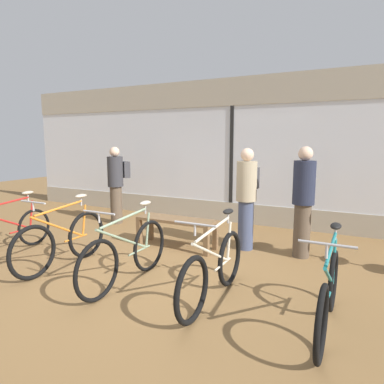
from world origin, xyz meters
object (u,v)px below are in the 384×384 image
(bicycle_center, at_px, (127,254))
(display_bench, at_px, (176,224))
(customer_mid_floor, at_px, (116,182))
(bicycle_far_left, at_px, (8,231))
(customer_by_window, at_px, (247,195))
(bicycle_left, at_px, (62,240))
(customer_near_rack, at_px, (303,200))
(bicycle_far_right, at_px, (328,295))
(bicycle_right, at_px, (214,269))

(bicycle_center, relative_size, display_bench, 1.27)
(customer_mid_floor, bearing_deg, bicycle_far_left, -95.62)
(bicycle_far_left, distance_m, customer_by_window, 4.01)
(bicycle_center, relative_size, customer_mid_floor, 1.04)
(bicycle_left, relative_size, customer_near_rack, 0.98)
(customer_near_rack, height_order, customer_mid_floor, customer_near_rack)
(bicycle_far_right, relative_size, customer_by_window, 0.97)
(bicycle_left, height_order, display_bench, bicycle_left)
(bicycle_left, xyz_separation_m, customer_by_window, (2.11, 2.06, 0.53))
(bicycle_center, bearing_deg, customer_mid_floor, 131.57)
(bicycle_far_left, bearing_deg, customer_near_rack, 25.07)
(display_bench, height_order, customer_mid_floor, customer_mid_floor)
(bicycle_far_right, xyz_separation_m, customer_by_window, (-1.53, 2.11, 0.56))
(bicycle_center, bearing_deg, customer_by_window, 66.67)
(customer_by_window, bearing_deg, bicycle_far_left, -149.40)
(bicycle_center, bearing_deg, display_bench, 96.86)
(bicycle_right, xyz_separation_m, customer_by_window, (-0.29, 2.04, 0.55))
(customer_by_window, bearing_deg, bicycle_left, -135.77)
(bicycle_center, xyz_separation_m, display_bench, (-0.20, 1.62, 0.02))
(bicycle_left, height_order, bicycle_center, bicycle_left)
(bicycle_left, distance_m, customer_mid_floor, 2.78)
(bicycle_far_left, distance_m, customer_mid_floor, 2.55)
(customer_by_window, relative_size, customer_mid_floor, 1.01)
(bicycle_center, xyz_separation_m, customer_by_window, (0.91, 2.10, 0.53))
(bicycle_far_left, bearing_deg, display_bench, 33.73)
(customer_by_window, bearing_deg, customer_near_rack, 0.54)
(display_bench, bearing_deg, bicycle_far_left, -146.27)
(bicycle_far_left, xyz_separation_m, bicycle_far_right, (4.95, -0.09, 0.01))
(bicycle_far_right, distance_m, customer_mid_floor, 5.39)
(customer_mid_floor, bearing_deg, bicycle_right, -35.74)
(bicycle_left, xyz_separation_m, bicycle_right, (2.40, 0.02, -0.02))
(bicycle_center, distance_m, display_bench, 1.64)
(bicycle_far_right, bearing_deg, bicycle_left, 179.13)
(bicycle_right, distance_m, bicycle_far_right, 1.24)
(bicycle_left, xyz_separation_m, bicycle_far_right, (3.65, -0.06, -0.03))
(bicycle_right, relative_size, customer_by_window, 1.02)
(bicycle_left, bearing_deg, display_bench, 57.40)
(bicycle_left, xyz_separation_m, customer_mid_floor, (-1.06, 2.51, 0.52))
(bicycle_far_left, bearing_deg, customer_mid_floor, 84.38)
(bicycle_center, distance_m, customer_by_window, 2.35)
(display_bench, height_order, customer_by_window, customer_by_window)
(customer_near_rack, distance_m, customer_by_window, 0.92)
(customer_near_rack, relative_size, customer_mid_floor, 1.03)
(bicycle_right, bearing_deg, customer_by_window, 98.13)
(customer_mid_floor, bearing_deg, customer_near_rack, -6.23)
(customer_near_rack, bearing_deg, customer_mid_floor, 173.77)
(bicycle_center, bearing_deg, bicycle_left, 177.96)
(bicycle_left, bearing_deg, customer_near_rack, 34.24)
(bicycle_left, distance_m, customer_by_window, 3.00)
(bicycle_right, xyz_separation_m, display_bench, (-1.39, 1.56, 0.03))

